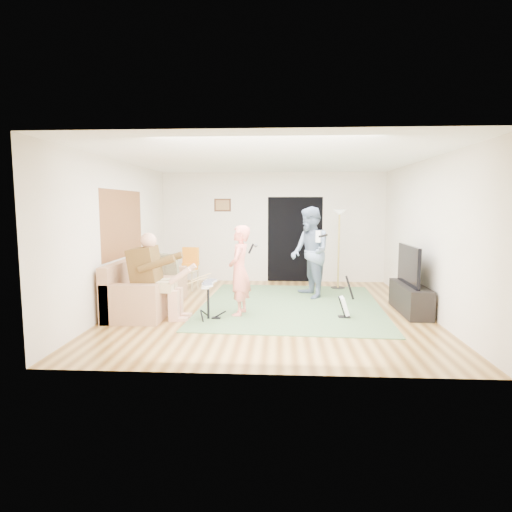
# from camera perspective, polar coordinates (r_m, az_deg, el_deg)

# --- Properties ---
(floor) EXTENTS (6.00, 6.00, 0.00)m
(floor) POSITION_cam_1_polar(r_m,az_deg,el_deg) (7.85, 1.80, -7.19)
(floor) COLOR brown
(floor) RESTS_ON ground
(walls) EXTENTS (5.50, 6.00, 2.70)m
(walls) POSITION_cam_1_polar(r_m,az_deg,el_deg) (7.64, 1.84, 2.69)
(walls) COLOR silver
(walls) RESTS_ON floor
(ceiling) EXTENTS (6.00, 6.00, 0.00)m
(ceiling) POSITION_cam_1_polar(r_m,az_deg,el_deg) (7.66, 1.88, 12.81)
(ceiling) COLOR white
(ceiling) RESTS_ON walls
(window_blinds) EXTENTS (0.00, 2.05, 2.05)m
(window_blinds) POSITION_cam_1_polar(r_m,az_deg,el_deg) (8.36, -17.33, 4.11)
(window_blinds) COLOR brown
(window_blinds) RESTS_ON walls
(doorway) EXTENTS (2.10, 0.00, 2.10)m
(doorway) POSITION_cam_1_polar(r_m,az_deg,el_deg) (10.64, 5.21, 2.20)
(doorway) COLOR black
(doorway) RESTS_ON walls
(picture_frame) EXTENTS (0.42, 0.03, 0.32)m
(picture_frame) POSITION_cam_1_polar(r_m,az_deg,el_deg) (10.70, -4.48, 6.78)
(picture_frame) COLOR #3F2314
(picture_frame) RESTS_ON walls
(area_rug) EXTENTS (3.51, 4.04, 0.02)m
(area_rug) POSITION_cam_1_polar(r_m,az_deg,el_deg) (8.21, 4.68, -6.54)
(area_rug) COLOR #496940
(area_rug) RESTS_ON floor
(sofa) EXTENTS (0.93, 2.27, 0.92)m
(sofa) POSITION_cam_1_polar(r_m,az_deg,el_deg) (8.12, -14.73, -4.74)
(sofa) COLOR #A37551
(sofa) RESTS_ON floor
(drummer) EXTENTS (0.94, 0.53, 1.45)m
(drummer) POSITION_cam_1_polar(r_m,az_deg,el_deg) (7.33, -13.07, -3.86)
(drummer) COLOR brown
(drummer) RESTS_ON sofa
(drum_kit) EXTENTS (0.35, 0.63, 0.65)m
(drum_kit) POSITION_cam_1_polar(r_m,az_deg,el_deg) (7.19, -6.38, -6.21)
(drum_kit) COLOR black
(drum_kit) RESTS_ON floor
(singer) EXTENTS (0.44, 0.61, 1.55)m
(singer) POSITION_cam_1_polar(r_m,az_deg,el_deg) (7.34, -2.21, -1.98)
(singer) COLOR #F97E6C
(singer) RESTS_ON floor
(microphone) EXTENTS (0.06, 0.06, 0.24)m
(microphone) POSITION_cam_1_polar(r_m,az_deg,el_deg) (7.28, -0.65, 0.99)
(microphone) COLOR black
(microphone) RESTS_ON singer
(guitarist) EXTENTS (0.96, 1.09, 1.87)m
(guitarist) POSITION_cam_1_polar(r_m,az_deg,el_deg) (8.80, 7.21, 0.47)
(guitarist) COLOR slate
(guitarist) RESTS_ON floor
(guitar_held) EXTENTS (0.33, 0.60, 0.26)m
(guitar_held) POSITION_cam_1_polar(r_m,az_deg,el_deg) (8.79, 8.55, 2.65)
(guitar_held) COLOR white
(guitar_held) RESTS_ON guitarist
(guitar_spare) EXTENTS (0.26, 0.23, 0.72)m
(guitar_spare) POSITION_cam_1_polar(r_m,az_deg,el_deg) (7.41, 11.76, -6.53)
(guitar_spare) COLOR black
(guitar_spare) RESTS_ON floor
(torchiere_lamp) EXTENTS (0.32, 0.32, 1.79)m
(torchiere_lamp) POSITION_cam_1_polar(r_m,az_deg,el_deg) (9.83, 11.01, 2.77)
(torchiere_lamp) COLOR black
(torchiere_lamp) RESTS_ON floor
(dining_chair) EXTENTS (0.47, 0.49, 0.94)m
(dining_chair) POSITION_cam_1_polar(r_m,az_deg,el_deg) (9.78, -9.03, -2.48)
(dining_chair) COLOR tan
(dining_chair) RESTS_ON floor
(tv_cabinet) EXTENTS (0.40, 1.40, 0.50)m
(tv_cabinet) POSITION_cam_1_polar(r_m,az_deg,el_deg) (8.09, 19.87, -5.35)
(tv_cabinet) COLOR black
(tv_cabinet) RESTS_ON floor
(television) EXTENTS (0.06, 1.15, 0.69)m
(television) POSITION_cam_1_polar(r_m,az_deg,el_deg) (7.98, 19.70, -1.14)
(television) COLOR black
(television) RESTS_ON tv_cabinet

